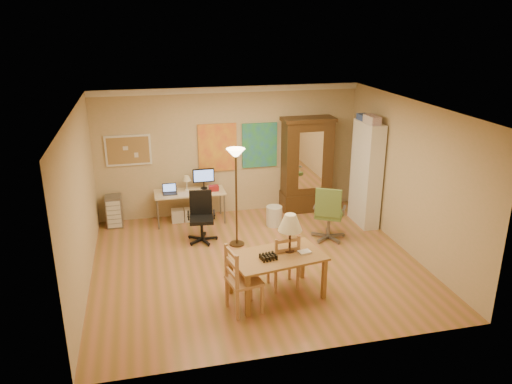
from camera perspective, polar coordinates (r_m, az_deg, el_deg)
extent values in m
plane|color=olive|center=(8.70, 0.05, -8.10)|extent=(5.50, 5.50, 0.00)
cube|color=white|center=(10.22, -3.17, 11.63)|extent=(5.50, 0.08, 0.12)
cube|color=#997F48|center=(10.30, -14.39, 4.64)|extent=(0.90, 0.04, 0.62)
cube|color=yellow|center=(10.42, -4.42, 5.08)|extent=(0.80, 0.04, 1.00)
cube|color=teal|center=(10.59, 0.42, 5.37)|extent=(0.75, 0.04, 0.95)
cube|color=brown|center=(7.46, 2.44, -7.35)|extent=(1.48, 1.04, 0.04)
cube|color=brown|center=(7.14, -0.97, -11.81)|extent=(0.07, 0.07, 0.64)
cube|color=brown|center=(7.62, 7.79, -9.83)|extent=(0.07, 0.07, 0.64)
cube|color=brown|center=(7.69, -2.92, -9.35)|extent=(0.07, 0.07, 0.64)
cube|color=brown|center=(8.14, 5.32, -7.69)|extent=(0.07, 0.07, 0.64)
cylinder|color=#311C10|center=(7.58, 3.86, -6.71)|extent=(0.15, 0.15, 0.02)
cylinder|color=#311C10|center=(7.51, 3.88, -5.53)|extent=(0.04, 0.04, 0.36)
cone|color=beige|center=(7.39, 3.94, -3.49)|extent=(0.36, 0.36, 0.25)
cube|color=silver|center=(7.55, 5.56, -6.84)|extent=(0.20, 0.16, 0.03)
cube|color=black|center=(7.32, 1.43, -7.41)|extent=(0.28, 0.24, 0.07)
cube|color=#B57952|center=(7.83, 3.11, -7.93)|extent=(0.45, 0.44, 0.04)
cube|color=#B57952|center=(8.13, 3.84, -8.62)|extent=(0.04, 0.04, 0.41)
cube|color=#B57952|center=(8.02, 1.40, -9.02)|extent=(0.04, 0.04, 0.41)
cube|color=#B57952|center=(7.85, 4.79, -9.73)|extent=(0.04, 0.04, 0.41)
cube|color=#B57952|center=(7.73, 2.27, -10.16)|extent=(0.04, 0.04, 0.41)
cube|color=#B57952|center=(7.64, 4.88, -6.69)|extent=(0.04, 0.04, 0.48)
cube|color=#B57952|center=(7.52, 2.31, -7.09)|extent=(0.04, 0.04, 0.48)
cube|color=#B57952|center=(7.55, 3.62, -6.57)|extent=(0.36, 0.06, 0.05)
cube|color=#B57952|center=(7.20, -1.36, -10.09)|extent=(0.53, 0.54, 0.04)
cube|color=#B57952|center=(7.24, 0.71, -12.20)|extent=(0.05, 0.05, 0.45)
cube|color=#B57952|center=(7.55, -0.61, -10.75)|extent=(0.05, 0.05, 0.45)
cube|color=#B57952|center=(7.11, -2.13, -12.87)|extent=(0.05, 0.05, 0.45)
cube|color=#B57952|center=(7.42, -3.34, -11.35)|extent=(0.05, 0.05, 0.45)
cube|color=#B57952|center=(6.85, -2.18, -9.25)|extent=(0.05, 0.05, 0.53)
cube|color=#B57952|center=(7.18, -3.42, -7.84)|extent=(0.05, 0.05, 0.53)
cube|color=#B57952|center=(6.99, -2.82, -8.15)|extent=(0.11, 0.40, 0.05)
cylinder|color=#3D2C18|center=(9.36, -2.19, -5.93)|extent=(0.28, 0.28, 0.03)
cylinder|color=#3D2C18|center=(9.02, -2.26, -0.92)|extent=(0.04, 0.04, 1.73)
cone|color=#FFE0A5|center=(8.75, -2.34, 4.53)|extent=(0.34, 0.34, 0.14)
cube|color=beige|center=(10.25, -7.59, -0.04)|extent=(1.42, 0.62, 0.03)
cylinder|color=slate|center=(10.07, -11.12, -2.57)|extent=(0.03, 0.03, 0.62)
cylinder|color=slate|center=(10.19, -3.61, -1.97)|extent=(0.03, 0.03, 0.62)
cylinder|color=slate|center=(10.57, -11.26, -1.51)|extent=(0.03, 0.03, 0.62)
cylinder|color=slate|center=(10.68, -4.10, -0.95)|extent=(0.03, 0.03, 0.62)
cube|color=black|center=(10.17, -9.81, -0.19)|extent=(0.28, 0.20, 0.01)
cube|color=black|center=(10.27, -9.89, 0.57)|extent=(0.28, 0.05, 0.19)
cube|color=black|center=(10.31, -6.01, 1.89)|extent=(0.45, 0.04, 0.28)
cone|color=beige|center=(10.24, -7.95, 1.58)|extent=(0.18, 0.18, 0.11)
cube|color=silver|center=(10.10, -8.26, -0.26)|extent=(0.22, 0.28, 0.01)
cube|color=maroon|center=(10.24, -4.85, 0.44)|extent=(0.20, 0.14, 0.11)
cube|color=white|center=(10.45, -8.95, -2.68)|extent=(0.25, 0.21, 0.27)
cube|color=white|center=(10.46, -7.49, -2.56)|extent=(0.25, 0.21, 0.27)
cube|color=silver|center=(10.49, -6.04, -2.44)|extent=(0.25, 0.21, 0.27)
cylinder|color=black|center=(9.46, -6.20, -4.34)|extent=(0.05, 0.05, 0.37)
cube|color=black|center=(9.38, -6.25, -3.16)|extent=(0.48, 0.46, 0.06)
cube|color=black|center=(9.46, -6.34, -1.16)|extent=(0.42, 0.09, 0.48)
cube|color=black|center=(9.33, -7.74, -2.49)|extent=(0.07, 0.28, 0.03)
cube|color=black|center=(9.33, -4.82, -2.37)|extent=(0.07, 0.28, 0.03)
cylinder|color=slate|center=(9.60, 8.30, -3.86)|extent=(0.06, 0.06, 0.41)
cube|color=#4F7032|center=(9.51, 8.37, -2.54)|extent=(0.67, 0.66, 0.07)
cube|color=#4F7032|center=(9.19, 8.26, -1.26)|extent=(0.44, 0.28, 0.54)
cube|color=slate|center=(9.43, 10.03, -1.88)|extent=(0.19, 0.29, 0.03)
cube|color=slate|center=(9.49, 6.80, -1.57)|extent=(0.19, 0.29, 0.03)
cube|color=slate|center=(10.46, -15.90, -2.10)|extent=(0.32, 0.36, 0.63)
cube|color=silver|center=(10.29, -15.93, -2.48)|extent=(0.27, 0.02, 0.54)
cube|color=#311E0D|center=(10.77, 5.83, 2.95)|extent=(1.03, 0.47, 1.97)
cube|color=#311E0D|center=(11.01, 5.70, -0.95)|extent=(1.07, 0.51, 0.39)
cube|color=white|center=(10.50, 6.29, 3.57)|extent=(0.52, 0.01, 1.22)
cube|color=#311E0D|center=(10.52, 6.02, 8.25)|extent=(1.11, 0.53, 0.08)
cube|color=white|center=(10.21, 12.49, 2.03)|extent=(0.31, 0.84, 2.10)
cube|color=#993333|center=(10.23, 12.43, -1.16)|extent=(0.19, 0.42, 0.25)
cube|color=#334C99|center=(10.19, 12.05, 6.08)|extent=(0.19, 0.29, 0.21)
cylinder|color=silver|center=(10.12, 2.10, -2.75)|extent=(0.33, 0.33, 0.41)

